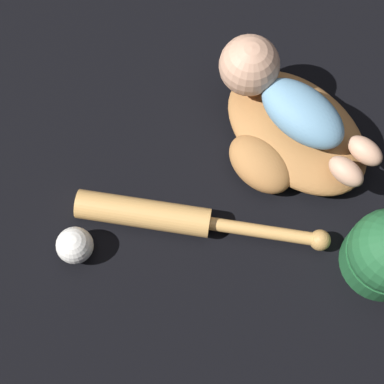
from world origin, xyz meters
TOP-DOWN VIEW (x-y plane):
  - ground_plane at (0.00, 0.00)m, footprint 6.00×6.00m
  - baseball_glove at (0.01, 0.03)m, footprint 0.37×0.33m
  - baby_figure at (0.06, 0.04)m, footprint 0.35×0.24m
  - baseball_bat at (-0.07, 0.30)m, footprint 0.26×0.44m
  - baseball at (-0.07, 0.49)m, footprint 0.07×0.07m

SIDE VIEW (x-z plane):
  - ground_plane at x=0.00m, z-range 0.00..0.00m
  - baseball_bat at x=-0.07m, z-range 0.00..0.06m
  - baseball at x=-0.07m, z-range 0.00..0.07m
  - baseball_glove at x=0.01m, z-range 0.00..0.07m
  - baby_figure at x=0.06m, z-range 0.06..0.17m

